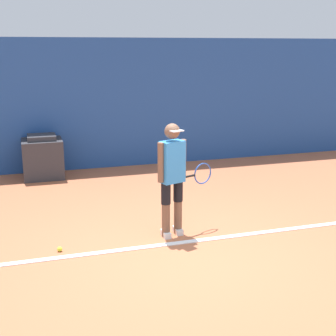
{
  "coord_description": "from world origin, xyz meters",
  "views": [
    {
      "loc": [
        -1.93,
        -5.51,
        2.7
      ],
      "look_at": [
        -0.0,
        0.85,
        0.97
      ],
      "focal_mm": 50.0,
      "sensor_mm": 36.0,
      "label": 1
    }
  ],
  "objects": [
    {
      "name": "covered_chair",
      "position": [
        -1.67,
        4.45,
        0.43
      ],
      "size": [
        0.82,
        0.78,
        0.91
      ],
      "color": "#333338",
      "rests_on": "ground_plane"
    },
    {
      "name": "tennis_ball",
      "position": [
        -1.63,
        0.53,
        0.03
      ],
      "size": [
        0.07,
        0.07,
        0.07
      ],
      "color": "#D1E533",
      "rests_on": "ground_plane"
    },
    {
      "name": "back_wall",
      "position": [
        0.0,
        4.94,
        1.45
      ],
      "size": [
        24.0,
        0.1,
        2.89
      ],
      "color": "#234C99",
      "rests_on": "ground_plane"
    },
    {
      "name": "court_baseline",
      "position": [
        0.0,
        0.32,
        0.01
      ],
      "size": [
        21.6,
        0.1,
        0.01
      ],
      "color": "white",
      "rests_on": "ground_plane"
    },
    {
      "name": "ground_plane",
      "position": [
        0.0,
        0.0,
        0.0
      ],
      "size": [
        24.0,
        24.0,
        0.0
      ],
      "primitive_type": "plane",
      "color": "#B76642"
    },
    {
      "name": "tennis_player",
      "position": [
        0.01,
        0.65,
        0.92
      ],
      "size": [
        0.93,
        0.43,
        1.66
      ],
      "rotation": [
        0.0,
        0.0,
        0.33
      ],
      "color": "brown",
      "rests_on": "ground_plane"
    }
  ]
}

